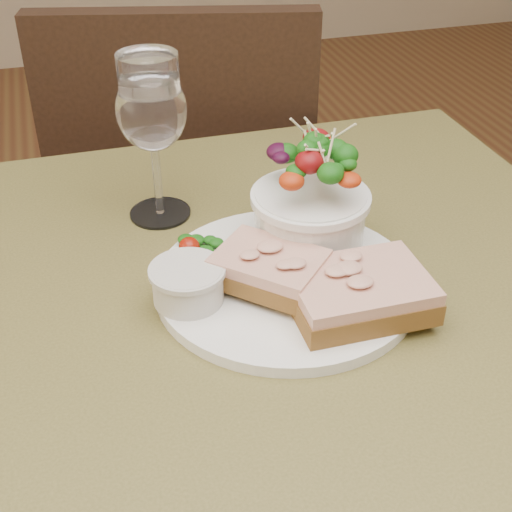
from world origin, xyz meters
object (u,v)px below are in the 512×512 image
object	(u,v)px
sandwich_front	(359,292)
wine_glass	(152,115)
ramekin	(188,282)
dinner_plate	(286,282)
chair_far	(195,286)
salad_bowl	(311,195)
sandwich_back	(269,268)
cafe_table	(262,393)

from	to	relation	value
sandwich_front	wine_glass	distance (m)	0.29
ramekin	dinner_plate	bearing A→B (deg)	4.47
chair_far	dinner_plate	size ratio (longest dim) A/B	3.46
wine_glass	dinner_plate	bearing A→B (deg)	-61.05
wine_glass	chair_far	bearing A→B (deg)	75.69
sandwich_front	ramekin	world-z (taller)	ramekin
salad_bowl	wine_glass	distance (m)	0.19
sandwich_front	salad_bowl	xyz separation A→B (m)	(-0.01, 0.11, 0.04)
sandwich_back	wine_glass	world-z (taller)	wine_glass
ramekin	wine_glass	world-z (taller)	wine_glass
cafe_table	sandwich_back	bearing A→B (deg)	60.99
sandwich_front	ramekin	xyz separation A→B (m)	(-0.15, 0.06, 0.00)
dinner_plate	salad_bowl	size ratio (longest dim) A/B	2.05
dinner_plate	sandwich_back	bearing A→B (deg)	-152.74
sandwich_back	ramekin	world-z (taller)	sandwich_back
chair_far	sandwich_front	size ratio (longest dim) A/B	7.08
salad_bowl	wine_glass	bearing A→B (deg)	138.05
dinner_plate	ramekin	bearing A→B (deg)	-175.53
dinner_plate	wine_glass	xyz separation A→B (m)	(-0.10, 0.17, 0.12)
salad_bowl	cafe_table	bearing A→B (deg)	-131.38
sandwich_front	wine_glass	world-z (taller)	wine_glass
dinner_plate	chair_far	bearing A→B (deg)	88.13
cafe_table	salad_bowl	bearing A→B (deg)	48.62
sandwich_back	wine_glass	distance (m)	0.22
ramekin	wine_glass	distance (m)	0.20
chair_far	ramekin	world-z (taller)	chair_far
chair_far	salad_bowl	size ratio (longest dim) A/B	7.09
chair_far	sandwich_back	distance (m)	0.81
ramekin	salad_bowl	size ratio (longest dim) A/B	0.52
sandwich_back	salad_bowl	xyz separation A→B (m)	(0.06, 0.06, 0.04)
dinner_plate	sandwich_back	world-z (taller)	sandwich_back
cafe_table	sandwich_back	size ratio (longest dim) A/B	6.45
chair_far	ramekin	size ratio (longest dim) A/B	13.55
dinner_plate	sandwich_back	size ratio (longest dim) A/B	2.09
chair_far	sandwich_back	xyz separation A→B (m)	(-0.04, -0.64, 0.49)
dinner_plate	cafe_table	bearing A→B (deg)	-134.09
sandwich_back	ramekin	size ratio (longest dim) A/B	1.87
cafe_table	chair_far	world-z (taller)	chair_far
wine_glass	salad_bowl	bearing A→B (deg)	-41.95
chair_far	sandwich_front	bearing A→B (deg)	106.00
chair_far	sandwich_back	world-z (taller)	chair_far
sandwich_back	ramekin	xyz separation A→B (m)	(-0.08, 0.00, -0.00)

